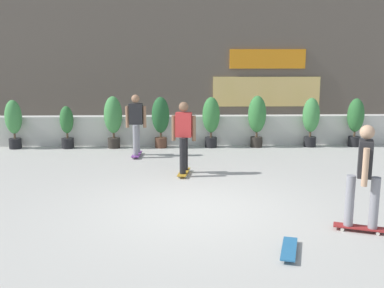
{
  "coord_description": "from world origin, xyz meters",
  "views": [
    {
      "loc": [
        -0.29,
        -7.71,
        2.72
      ],
      "look_at": [
        0.0,
        1.5,
        0.9
      ],
      "focal_mm": 41.96,
      "sensor_mm": 36.0,
      "label": 1
    }
  ],
  "objects_px": {
    "skater_by_wall_right": "(364,174)",
    "potted_plant_4": "(211,118)",
    "potted_plant_6": "(311,119)",
    "skater_mid_plaza": "(184,135)",
    "skater_foreground": "(136,123)",
    "potted_plant_7": "(356,119)",
    "potted_plant_3": "(161,118)",
    "potted_plant_5": "(257,117)",
    "potted_plant_0": "(14,121)",
    "potted_plant_2": "(113,118)",
    "skateboard_near_camera": "(289,249)",
    "potted_plant_1": "(67,125)"
  },
  "relations": [
    {
      "from": "skater_by_wall_right",
      "to": "potted_plant_4",
      "type": "bearing_deg",
      "value": 105.59
    },
    {
      "from": "potted_plant_6",
      "to": "skater_by_wall_right",
      "type": "bearing_deg",
      "value": -99.77
    },
    {
      "from": "skater_mid_plaza",
      "to": "skater_foreground",
      "type": "bearing_deg",
      "value": 122.79
    },
    {
      "from": "potted_plant_4",
      "to": "skater_mid_plaza",
      "type": "distance_m",
      "value": 3.29
    },
    {
      "from": "potted_plant_7",
      "to": "skater_foreground",
      "type": "height_order",
      "value": "skater_foreground"
    },
    {
      "from": "potted_plant_3",
      "to": "potted_plant_5",
      "type": "height_order",
      "value": "potted_plant_5"
    },
    {
      "from": "potted_plant_0",
      "to": "potted_plant_4",
      "type": "relative_size",
      "value": 0.95
    },
    {
      "from": "potted_plant_2",
      "to": "potted_plant_5",
      "type": "bearing_deg",
      "value": 0.0
    },
    {
      "from": "potted_plant_3",
      "to": "skater_by_wall_right",
      "type": "height_order",
      "value": "skater_by_wall_right"
    },
    {
      "from": "potted_plant_0",
      "to": "potted_plant_7",
      "type": "distance_m",
      "value": 10.22
    },
    {
      "from": "skater_mid_plaza",
      "to": "skateboard_near_camera",
      "type": "distance_m",
      "value": 4.57
    },
    {
      "from": "potted_plant_5",
      "to": "potted_plant_4",
      "type": "bearing_deg",
      "value": -180.0
    },
    {
      "from": "potted_plant_2",
      "to": "skateboard_near_camera",
      "type": "xyz_separation_m",
      "value": [
        3.47,
        -7.43,
        -0.84
      ]
    },
    {
      "from": "potted_plant_7",
      "to": "skater_foreground",
      "type": "bearing_deg",
      "value": -169.47
    },
    {
      "from": "potted_plant_1",
      "to": "potted_plant_2",
      "type": "height_order",
      "value": "potted_plant_2"
    },
    {
      "from": "potted_plant_1",
      "to": "potted_plant_5",
      "type": "bearing_deg",
      "value": 0.0
    },
    {
      "from": "potted_plant_1",
      "to": "skateboard_near_camera",
      "type": "distance_m",
      "value": 8.9
    },
    {
      "from": "potted_plant_2",
      "to": "potted_plant_6",
      "type": "xyz_separation_m",
      "value": [
        5.93,
        0.0,
        -0.05
      ]
    },
    {
      "from": "potted_plant_2",
      "to": "skater_foreground",
      "type": "xyz_separation_m",
      "value": [
        0.79,
        -1.21,
        0.04
      ]
    },
    {
      "from": "potted_plant_4",
      "to": "potted_plant_7",
      "type": "relative_size",
      "value": 1.03
    },
    {
      "from": "potted_plant_4",
      "to": "skateboard_near_camera",
      "type": "relative_size",
      "value": 1.84
    },
    {
      "from": "potted_plant_5",
      "to": "skater_by_wall_right",
      "type": "xyz_separation_m",
      "value": [
        0.48,
        -6.68,
        0.03
      ]
    },
    {
      "from": "potted_plant_3",
      "to": "skater_by_wall_right",
      "type": "bearing_deg",
      "value": -63.22
    },
    {
      "from": "skater_by_wall_right",
      "to": "potted_plant_6",
      "type": "bearing_deg",
      "value": 80.23
    },
    {
      "from": "potted_plant_1",
      "to": "potted_plant_7",
      "type": "distance_m",
      "value": 8.66
    },
    {
      "from": "skater_by_wall_right",
      "to": "skater_foreground",
      "type": "relative_size",
      "value": 1.0
    },
    {
      "from": "potted_plant_7",
      "to": "skater_by_wall_right",
      "type": "bearing_deg",
      "value": -110.59
    },
    {
      "from": "potted_plant_0",
      "to": "skater_by_wall_right",
      "type": "bearing_deg",
      "value": -40.93
    },
    {
      "from": "potted_plant_6",
      "to": "skater_mid_plaza",
      "type": "relative_size",
      "value": 0.87
    },
    {
      "from": "potted_plant_3",
      "to": "skateboard_near_camera",
      "type": "distance_m",
      "value": 7.76
    },
    {
      "from": "skater_by_wall_right",
      "to": "skater_mid_plaza",
      "type": "bearing_deg",
      "value": 127.83
    },
    {
      "from": "potted_plant_0",
      "to": "skater_mid_plaza",
      "type": "height_order",
      "value": "skater_mid_plaza"
    },
    {
      "from": "potted_plant_2",
      "to": "skater_by_wall_right",
      "type": "relative_size",
      "value": 0.91
    },
    {
      "from": "skater_mid_plaza",
      "to": "skater_foreground",
      "type": "distance_m",
      "value": 2.34
    },
    {
      "from": "potted_plant_6",
      "to": "skater_by_wall_right",
      "type": "xyz_separation_m",
      "value": [
        -1.15,
        -6.68,
        0.08
      ]
    },
    {
      "from": "potted_plant_2",
      "to": "potted_plant_5",
      "type": "relative_size",
      "value": 1.0
    },
    {
      "from": "potted_plant_4",
      "to": "potted_plant_3",
      "type": "bearing_deg",
      "value": 180.0
    },
    {
      "from": "potted_plant_0",
      "to": "potted_plant_3",
      "type": "distance_m",
      "value": 4.33
    },
    {
      "from": "potted_plant_3",
      "to": "skateboard_near_camera",
      "type": "relative_size",
      "value": 1.85
    },
    {
      "from": "potted_plant_5",
      "to": "skateboard_near_camera",
      "type": "height_order",
      "value": "potted_plant_5"
    },
    {
      "from": "potted_plant_5",
      "to": "skater_foreground",
      "type": "height_order",
      "value": "skater_foreground"
    },
    {
      "from": "skater_foreground",
      "to": "skateboard_near_camera",
      "type": "bearing_deg",
      "value": -66.7
    },
    {
      "from": "potted_plant_1",
      "to": "potted_plant_5",
      "type": "height_order",
      "value": "potted_plant_5"
    },
    {
      "from": "potted_plant_4",
      "to": "potted_plant_2",
      "type": "bearing_deg",
      "value": 180.0
    },
    {
      "from": "potted_plant_2",
      "to": "skater_by_wall_right",
      "type": "xyz_separation_m",
      "value": [
        4.78,
        -6.68,
        0.04
      ]
    },
    {
      "from": "skater_foreground",
      "to": "potted_plant_3",
      "type": "bearing_deg",
      "value": 62.9
    },
    {
      "from": "potted_plant_2",
      "to": "potted_plant_4",
      "type": "relative_size",
      "value": 1.02
    },
    {
      "from": "potted_plant_5",
      "to": "skateboard_near_camera",
      "type": "relative_size",
      "value": 1.88
    },
    {
      "from": "potted_plant_2",
      "to": "skater_foreground",
      "type": "height_order",
      "value": "skater_foreground"
    },
    {
      "from": "potted_plant_3",
      "to": "potted_plant_7",
      "type": "relative_size",
      "value": 1.04
    }
  ]
}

